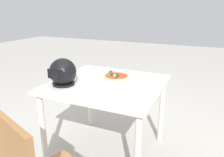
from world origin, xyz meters
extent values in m
plane|color=#B2ADA3|center=(0.00, 0.00, 0.00)|extent=(14.00, 14.00, 0.00)
cube|color=beige|center=(0.00, 0.00, 0.72)|extent=(0.98, 0.93, 0.03)
cylinder|color=beige|center=(-0.43, -0.41, 0.35)|extent=(0.05, 0.05, 0.70)
cylinder|color=beige|center=(0.43, -0.41, 0.35)|extent=(0.05, 0.05, 0.70)
cylinder|color=beige|center=(-0.43, 0.41, 0.35)|extent=(0.05, 0.05, 0.70)
cylinder|color=beige|center=(0.43, 0.41, 0.35)|extent=(0.05, 0.05, 0.70)
cylinder|color=white|center=(-0.03, -0.14, 0.74)|extent=(0.30, 0.30, 0.01)
cylinder|color=tan|center=(-0.03, -0.14, 0.75)|extent=(0.24, 0.24, 0.02)
cylinder|color=red|center=(-0.03, -0.14, 0.76)|extent=(0.21, 0.21, 0.00)
sphere|color=#234C1E|center=(-0.06, -0.06, 0.77)|extent=(0.03, 0.03, 0.03)
sphere|color=#234C1E|center=(-0.04, -0.12, 0.77)|extent=(0.04, 0.04, 0.04)
sphere|color=#234C1E|center=(0.04, -0.17, 0.78)|extent=(0.04, 0.04, 0.04)
sphere|color=#234C1E|center=(0.03, -0.12, 0.78)|extent=(0.04, 0.04, 0.04)
cylinder|color=#E0D172|center=(-0.03, -0.10, 0.77)|extent=(0.03, 0.03, 0.02)
cylinder|color=#E0D172|center=(-0.07, -0.22, 0.77)|extent=(0.02, 0.02, 0.01)
cylinder|color=#E0D172|center=(0.03, -0.11, 0.77)|extent=(0.02, 0.02, 0.02)
sphere|color=black|center=(0.33, 0.21, 0.85)|extent=(0.23, 0.23, 0.23)
cylinder|color=black|center=(0.33, 0.21, 0.74)|extent=(0.19, 0.19, 0.02)
cube|color=black|center=(0.33, 0.31, 0.85)|extent=(0.15, 0.02, 0.08)
camera|label=1|loc=(-0.80, 1.69, 1.38)|focal=35.22mm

